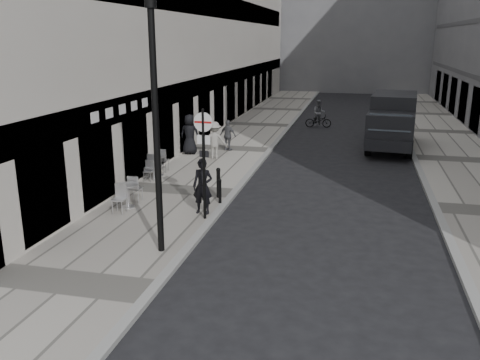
% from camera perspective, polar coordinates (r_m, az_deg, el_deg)
% --- Properties ---
extents(sidewalk, '(4.00, 60.00, 0.12)m').
position_cam_1_polar(sidewalk, '(26.15, -1.03, 3.49)').
color(sidewalk, '#A9A398').
rests_on(sidewalk, ground).
extents(far_sidewalk, '(4.00, 60.00, 0.12)m').
position_cam_1_polar(far_sidewalk, '(25.83, 23.38, 2.04)').
color(far_sidewalk, '#A9A398').
rests_on(far_sidewalk, ground).
extents(walking_man, '(0.67, 0.46, 1.79)m').
position_cam_1_polar(walking_man, '(16.16, -4.21, -0.72)').
color(walking_man, black).
rests_on(walking_man, sidewalk).
extents(sign_post, '(0.59, 0.11, 3.42)m').
position_cam_1_polar(sign_post, '(15.36, -4.10, 3.42)').
color(sign_post, black).
rests_on(sign_post, sidewalk).
extents(lamppost, '(0.29, 0.29, 6.48)m').
position_cam_1_polar(lamppost, '(12.79, -9.48, 7.20)').
color(lamppost, black).
rests_on(lamppost, sidewalk).
extents(bollard_near, '(0.11, 0.11, 0.79)m').
position_cam_1_polar(bollard_near, '(17.29, -2.27, -1.33)').
color(bollard_near, black).
rests_on(bollard_near, sidewalk).
extents(bollard_far, '(0.13, 0.13, 1.01)m').
position_cam_1_polar(bollard_far, '(17.85, -2.44, -0.42)').
color(bollard_far, black).
rests_on(bollard_far, sidewalk).
extents(panel_van, '(2.76, 6.09, 2.78)m').
position_cam_1_polar(panel_van, '(27.45, 16.76, 6.61)').
color(panel_van, black).
rests_on(panel_van, ground).
extents(cyclist, '(1.69, 0.73, 1.77)m').
position_cam_1_polar(cyclist, '(33.25, 8.80, 7.03)').
color(cyclist, black).
rests_on(cyclist, ground).
extents(pedestrian_a, '(0.98, 0.65, 1.54)m').
position_cam_1_polar(pedestrian_a, '(25.40, -1.35, 5.04)').
color(pedestrian_a, '#525357').
rests_on(pedestrian_a, sidewalk).
extents(pedestrian_b, '(1.21, 0.82, 1.74)m').
position_cam_1_polar(pedestrian_b, '(23.63, -2.87, 4.47)').
color(pedestrian_b, '#9A978E').
rests_on(pedestrian_b, sidewalk).
extents(pedestrian_c, '(1.00, 0.70, 1.93)m').
position_cam_1_polar(pedestrian_c, '(24.72, -5.68, 5.13)').
color(pedestrian_c, black).
rests_on(pedestrian_c, sidewalk).
extents(cafe_table_near, '(0.73, 1.64, 0.94)m').
position_cam_1_polar(cafe_table_near, '(17.22, -12.51, -1.50)').
color(cafe_table_near, silver).
rests_on(cafe_table_near, sidewalk).
extents(cafe_table_mid, '(0.77, 1.75, 1.00)m').
position_cam_1_polar(cafe_table_mid, '(20.98, -9.30, 1.83)').
color(cafe_table_mid, '#AEAEB0').
rests_on(cafe_table_mid, sidewalk).
extents(cafe_table_far, '(0.63, 1.42, 0.81)m').
position_cam_1_polar(cafe_table_far, '(20.68, -9.66, 1.34)').
color(cafe_table_far, '#B5B5B7').
rests_on(cafe_table_far, sidewalk).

